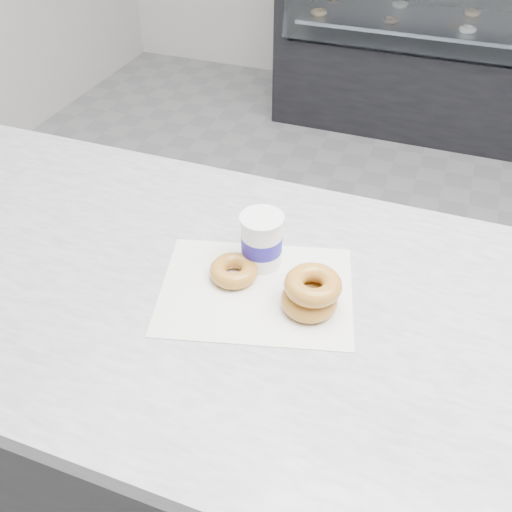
# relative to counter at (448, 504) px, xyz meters

# --- Properties ---
(ground) EXTENTS (5.00, 5.00, 0.00)m
(ground) POSITION_rel_counter_xyz_m (0.00, 0.60, -0.45)
(ground) COLOR gray
(ground) RESTS_ON ground
(counter) EXTENTS (3.06, 0.76, 0.90)m
(counter) POSITION_rel_counter_xyz_m (0.00, 0.00, 0.00)
(counter) COLOR #333335
(counter) RESTS_ON ground
(display_case) EXTENTS (2.40, 0.74, 1.25)m
(display_case) POSITION_rel_counter_xyz_m (0.00, 2.72, 0.04)
(display_case) COLOR black
(display_case) RESTS_ON ground
(wax_paper) EXTENTS (0.40, 0.34, 0.00)m
(wax_paper) POSITION_rel_counter_xyz_m (-0.43, 0.02, 0.45)
(wax_paper) COLOR white
(wax_paper) RESTS_ON counter
(donut_single) EXTENTS (0.11, 0.11, 0.03)m
(donut_single) POSITION_rel_counter_xyz_m (-0.48, 0.04, 0.47)
(donut_single) COLOR gold
(donut_single) RESTS_ON wax_paper
(donut_stack) EXTENTS (0.13, 0.13, 0.07)m
(donut_stack) POSITION_rel_counter_xyz_m (-0.33, 0.01, 0.48)
(donut_stack) COLOR gold
(donut_stack) RESTS_ON wax_paper
(coffee_cup) EXTENTS (0.10, 0.10, 0.11)m
(coffee_cup) POSITION_rel_counter_xyz_m (-0.45, 0.09, 0.50)
(coffee_cup) COLOR white
(coffee_cup) RESTS_ON counter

